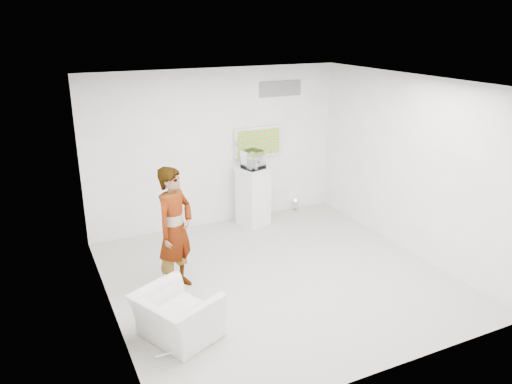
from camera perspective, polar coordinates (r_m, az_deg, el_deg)
room at (r=7.35m, az=2.54°, el=0.71°), size 5.01×5.01×3.00m
tv at (r=9.81m, az=0.22°, el=5.74°), size 1.00×0.08×0.60m
logo_decal at (r=9.89m, az=2.80°, el=11.72°), size 0.90×0.02×0.30m
person at (r=7.31m, az=-9.23°, el=-4.28°), size 0.82×0.77×1.89m
armchair at (r=6.50m, az=-9.03°, el=-13.81°), size 1.16×1.22×0.62m
pedestal at (r=9.68m, az=-0.32°, el=-0.51°), size 0.69×0.69×1.13m
floor_uplight at (r=10.52m, az=4.51°, el=-1.51°), size 0.19×0.19×0.25m
vitrine at (r=9.46m, az=-0.33°, el=3.73°), size 0.43×0.43×0.35m
console at (r=9.48m, az=-0.33°, el=3.27°), size 0.07×0.15×0.20m
wii_remote at (r=7.33m, az=-9.28°, el=2.05°), size 0.09×0.15×0.04m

